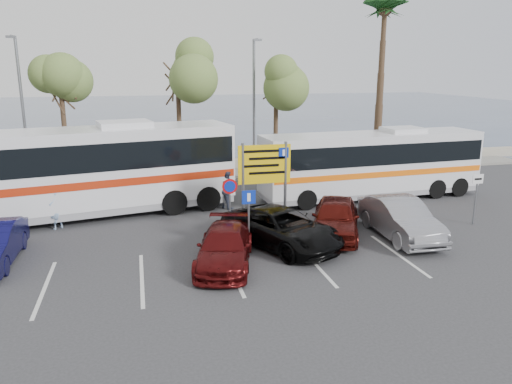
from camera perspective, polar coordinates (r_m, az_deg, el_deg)
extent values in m
plane|color=#2F2F31|center=(17.89, 0.37, -7.38)|extent=(120.00, 120.00, 0.00)
cube|color=gray|center=(31.11, -5.79, 2.02)|extent=(44.00, 2.40, 0.15)
cube|color=#A19881|center=(33.01, -6.27, 3.10)|extent=(48.00, 0.80, 0.60)
plane|color=#3E4B63|center=(76.55, -10.53, 8.97)|extent=(140.00, 140.00, 0.00)
cylinder|color=#382619|center=(30.68, -20.96, 5.91)|extent=(0.28, 0.28, 5.04)
cylinder|color=#382619|center=(30.48, -8.74, 7.16)|extent=(0.28, 0.28, 5.60)
cylinder|color=#382619|center=(31.57, 2.27, 7.16)|extent=(0.28, 0.28, 5.18)
cylinder|color=#382619|center=(33.94, 14.00, 11.33)|extent=(0.48, 0.48, 10.00)
cylinder|color=slate|center=(30.46, -25.06, 8.28)|extent=(0.16, 0.16, 8.00)
cylinder|color=slate|center=(29.97, -26.04, 15.70)|extent=(0.12, 0.90, 0.12)
cube|color=slate|center=(29.48, -26.24, 15.63)|extent=(0.45, 0.25, 0.12)
cylinder|color=slate|center=(30.67, -0.24, 9.61)|extent=(0.16, 0.16, 8.00)
cylinder|color=slate|center=(30.18, -0.04, 17.05)|extent=(0.12, 0.90, 0.12)
cube|color=slate|center=(29.69, 0.19, 17.00)|extent=(0.45, 0.25, 0.12)
cylinder|color=slate|center=(20.36, -1.50, 0.59)|extent=(0.12, 0.12, 3.60)
cylinder|color=slate|center=(20.79, 3.36, 0.86)|extent=(0.12, 0.12, 3.60)
cube|color=#E7B90C|center=(20.36, 0.97, 3.20)|extent=(2.20, 0.06, 1.60)
cube|color=#0C2699|center=(20.45, 3.19, 4.50)|extent=(0.42, 0.01, 0.42)
cylinder|color=slate|center=(19.64, -3.00, -2.03)|extent=(0.07, 0.07, 2.20)
cylinder|color=#B20C0C|center=(19.37, -3.02, 0.64)|extent=(0.60, 0.03, 0.60)
cylinder|color=slate|center=(18.22, -0.84, -3.32)|extent=(0.07, 0.07, 2.20)
cube|color=#0C2699|center=(17.95, -0.83, -0.59)|extent=(0.50, 0.03, 0.50)
cylinder|color=slate|center=(23.06, 23.78, -0.80)|extent=(0.07, 0.07, 2.20)
cube|color=white|center=(22.85, 24.03, 1.37)|extent=(0.50, 0.03, 0.40)
cube|color=silver|center=(23.20, -19.45, 2.68)|extent=(13.81, 5.50, 3.32)
cube|color=black|center=(23.10, -19.57, 4.12)|extent=(13.55, 5.49, 1.18)
cube|color=#A9260D|center=(23.31, -19.34, 1.39)|extent=(13.69, 5.51, 0.34)
cube|color=gray|center=(23.57, -19.12, -1.28)|extent=(13.67, 5.45, 0.62)
cube|color=silver|center=(22.94, -19.81, 7.08)|extent=(2.57, 2.21, 0.27)
cube|color=silver|center=(25.98, 13.06, 3.49)|extent=(11.57, 3.20, 2.81)
cube|color=black|center=(25.89, 13.12, 4.57)|extent=(11.35, 3.23, 1.00)
cube|color=orange|center=(26.06, 13.01, 2.51)|extent=(11.46, 3.23, 0.29)
cube|color=gray|center=(26.26, 12.89, 0.47)|extent=(11.46, 3.17, 0.52)
cube|color=silver|center=(25.75, 13.25, 6.81)|extent=(2.00, 1.65, 0.23)
imported|color=#4F0D0D|center=(17.00, -3.60, -6.31)|extent=(2.86, 4.66, 1.26)
imported|color=#490E0A|center=(20.03, 9.07, -2.88)|extent=(3.46, 4.83, 1.53)
imported|color=black|center=(18.71, 2.97, -4.13)|extent=(4.39, 5.58, 1.41)
imported|color=gray|center=(20.41, 16.13, -2.92)|extent=(1.74, 4.73, 1.55)
imported|color=#96B6DB|center=(22.20, -21.88, -1.88)|extent=(0.71, 0.70, 1.66)
imported|color=#32384B|center=(23.69, -3.37, 0.31)|extent=(1.05, 1.12, 1.83)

